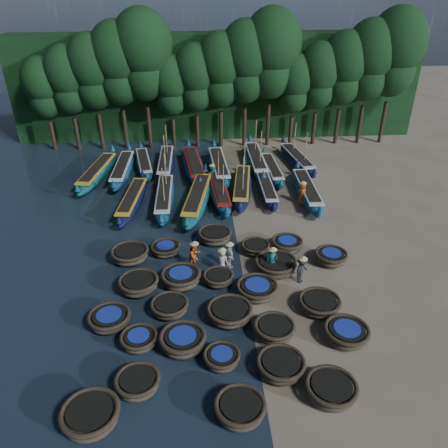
{
  "coord_description": "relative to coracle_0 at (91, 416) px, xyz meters",
  "views": [
    {
      "loc": [
        -2.47,
        -21.33,
        14.92
      ],
      "look_at": [
        -0.83,
        2.21,
        1.3
      ],
      "focal_mm": 35.0,
      "sensor_mm": 36.0,
      "label": 1
    }
  ],
  "objects": [
    {
      "name": "tree_0",
      "position": [
        -9.25,
        30.41,
        5.5
      ],
      "size": [
        3.68,
        3.68,
        8.68
      ],
      "color": "black",
      "rests_on": "ground"
    },
    {
      "name": "coracle_19",
      "position": [
        12.03,
        9.83,
        -0.04
      ],
      "size": [
        1.95,
        1.95,
        0.75
      ],
      "rotation": [
        0.0,
        0.0,
        -0.04
      ],
      "color": "#4C422F",
      "rests_on": "ground"
    },
    {
      "name": "coracle_14",
      "position": [
        10.29,
        5.79,
        -0.07
      ],
      "size": [
        2.17,
        2.17,
        0.7
      ],
      "rotation": [
        0.0,
        0.0,
        0.06
      ],
      "color": "#4C422F",
      "rests_on": "ground"
    },
    {
      "name": "long_boat_4",
      "position": [
        4.32,
        17.69,
        0.14
      ],
      "size": [
        3.12,
        9.07,
        1.62
      ],
      "rotation": [
        0.0,
        0.0,
        -0.17
      ],
      "color": "#105A5B",
      "rests_on": "ground"
    },
    {
      "name": "coracle_24",
      "position": [
        9.71,
        11.32,
        -0.02
      ],
      "size": [
        2.14,
        2.14,
        0.78
      ],
      "rotation": [
        0.0,
        0.0,
        0.23
      ],
      "color": "#4C422F",
      "rests_on": "ground"
    },
    {
      "name": "tree_14",
      "position": [
        22.95,
        30.41,
        8.2
      ],
      "size": [
        5.34,
        5.34,
        12.58
      ],
      "color": "black",
      "rests_on": "ground"
    },
    {
      "name": "tree_9",
      "position": [
        11.45,
        30.41,
        8.2
      ],
      "size": [
        5.34,
        5.34,
        12.58
      ],
      "color": "black",
      "rests_on": "ground"
    },
    {
      "name": "long_boat_7",
      "position": [
        9.65,
        19.15,
        0.02
      ],
      "size": [
        1.32,
        7.4,
        1.3
      ],
      "rotation": [
        0.0,
        0.0,
        -0.0
      ],
      "color": "#0E1434",
      "rests_on": "ground"
    },
    {
      "name": "coracle_2",
      "position": [
        5.65,
        -0.04,
        -0.05
      ],
      "size": [
        2.17,
        2.17,
        0.74
      ],
      "rotation": [
        0.0,
        0.0,
        0.17
      ],
      "color": "#4C422F",
      "rests_on": "ground"
    },
    {
      "name": "tree_1",
      "position": [
        -6.95,
        30.41,
        6.17
      ],
      "size": [
        4.09,
        4.09,
        9.65
      ],
      "color": "black",
      "rests_on": "ground"
    },
    {
      "name": "tree_4",
      "position": [
        -0.05,
        30.41,
        8.2
      ],
      "size": [
        5.34,
        5.34,
        12.58
      ],
      "color": "black",
      "rests_on": "ground"
    },
    {
      "name": "coracle_23",
      "position": [
        7.75,
        11.27,
        -0.1
      ],
      "size": [
        1.78,
        1.78,
        0.65
      ],
      "rotation": [
        0.0,
        0.0,
        0.02
      ],
      "color": "#4C422F",
      "rests_on": "ground"
    },
    {
      "name": "coracle_12",
      "position": [
        5.69,
        5.43,
        -0.04
      ],
      "size": [
        2.29,
        2.29,
        0.76
      ],
      "rotation": [
        0.0,
        0.0,
        0.01
      ],
      "color": "#4C422F",
      "rests_on": "ground"
    },
    {
      "name": "coracle_10",
      "position": [
        -0.15,
        5.42,
        -0.07
      ],
      "size": [
        2.52,
        2.52,
        0.69
      ],
      "rotation": [
        0.0,
        0.0,
        0.37
      ],
      "color": "#4C422F",
      "rests_on": "ground"
    },
    {
      "name": "coracle_7",
      "position": [
        5.12,
        2.6,
        -0.1
      ],
      "size": [
        1.68,
        1.68,
        0.64
      ],
      "rotation": [
        0.0,
        0.0,
        0.11
      ],
      "color": "#4C422F",
      "rests_on": "ground"
    },
    {
      "name": "long_boat_13",
      "position": [
        4.12,
        23.9,
        0.14
      ],
      "size": [
        2.54,
        9.12,
        1.61
      ],
      "rotation": [
        0.0,
        0.0,
        0.11
      ],
      "color": "navy",
      "rests_on": "ground"
    },
    {
      "name": "coracle_0",
      "position": [
        0.0,
        0.0,
        0.0
      ],
      "size": [
        2.59,
        2.59,
        0.82
      ],
      "rotation": [
        0.0,
        0.0,
        -0.27
      ],
      "color": "#4C422F",
      "rests_on": "ground"
    },
    {
      "name": "coracle_18",
      "position": [
        8.64,
        9.23,
        -0.01
      ],
      "size": [
        2.75,
        2.75,
        0.8
      ],
      "rotation": [
        0.0,
        0.0,
        -0.23
      ],
      "color": "#4C422F",
      "rests_on": "ground"
    },
    {
      "name": "long_boat_14",
      "position": [
        6.26,
        23.66,
        0.13
      ],
      "size": [
        2.03,
        9.04,
        1.59
      ],
      "rotation": [
        0.0,
        0.0,
        0.05
      ],
      "color": "#105A5B",
      "rests_on": "ground"
    },
    {
      "name": "tree_7",
      "position": [
        6.85,
        30.41,
        6.85
      ],
      "size": [
        4.51,
        4.51,
        10.63
      ],
      "color": "black",
      "rests_on": "ground"
    },
    {
      "name": "long_boat_2",
      "position": [
        -0.42,
        17.88,
        0.07
      ],
      "size": [
        2.27,
        8.02,
        1.42
      ],
      "rotation": [
        0.0,
        0.0,
        -0.11
      ],
      "color": "#0E1434",
      "rests_on": "ground"
    },
    {
      "name": "coracle_21",
      "position": [
        2.28,
        11.48,
        -0.1
      ],
      "size": [
        2.05,
        2.05,
        0.65
      ],
      "rotation": [
        0.0,
        0.0,
        0.23
      ],
      "color": "#4C422F",
      "rests_on": "ground"
    },
    {
      "name": "tree_3",
      "position": [
        -2.35,
        30.41,
        7.52
      ],
      "size": [
        4.92,
        4.92,
        11.6
      ],
      "color": "black",
      "rests_on": "ground"
    },
    {
      "name": "coracle_1",
      "position": [
        1.61,
        1.47,
        -0.06
      ],
      "size": [
        2.03,
        2.03,
        0.72
      ],
      "rotation": [
        0.0,
        0.0,
        -0.18
      ],
      "color": "#4C422F",
      "rests_on": "ground"
    },
    {
      "name": "long_boat_10",
      "position": [
        -1.88,
        23.63,
        0.1
      ],
      "size": [
        1.71,
        8.54,
        1.5
      ],
      "rotation": [
        0.0,
        0.0,
        -0.03
      ],
      "color": "navy",
      "rests_on": "ground"
    },
    {
      "name": "coracle_3",
      "position": [
        7.61,
        1.96,
        -0.07
      ],
      "size": [
        2.43,
        2.43,
        0.7
      ],
      "rotation": [
        0.0,
        0.0,
        0.27
      ],
      "color": "#4C422F",
      "rests_on": "ground"
    },
    {
      "name": "long_boat_16",
      "position": [
        10.69,
        22.91,
        0.03
      ],
      "size": [
        1.54,
        7.51,
        1.32
      ],
      "rotation": [
        0.0,
        0.0,
        0.03
      ],
      "color": "#105A5B",
      "rests_on": "ground"
    },
    {
      "name": "coracle_13",
      "position": [
        7.29,
        7.17,
        -0.05
      ],
      "size": [
        2.65,
        2.65,
        0.73
      ],
      "rotation": [
        0.0,
        0.0,
        0.34
      ],
      "color": "#4C422F",
      "rests_on": "ground"
    },
    {
      "name": "coracle_11",
      "position": [
        2.73,
        6.09,
        -0.07
      ],
      "size": [
        2.28,
        2.28,
        0.7
      ],
      "rotation": [
        0.0,
        0.0,
        -0.34
      ],
      "color": "#4C422F",
      "rests_on": "ground"
    },
    {
      "name": "tree_10",
      "position": [
        13.75,
        30.41,
        5.5
      ],
      "size": [
        3.68,
        3.68,
        8.68
      ],
      "color": "black",
      "rests_on": "ground"
    },
    {
      "name": "fisherman_1",
      "position": [
        8.37,
        9.05,
        0.47
      ],
      "size": [
        0.72,
        0.59,
        1.89
      ],
      "rotation": [
        0.0,
        0.0,
        5.94
      ],
      "color": "#19676C",
      "rests_on": "ground"
    },
    {
      "name": "long_boat_3",
      "position": [
        1.9,
        18.12,
        0.09
      ],
      "size": [
        1.48,
        8.37,
        3.55
      ],
      "rotation": [
        0.0,
        0.0,
        -0.0
      ],
      "color": "navy",
      "rests_on": "ground"
    },
    {
      "name": "fisherman_0",
      "position": [
        5.58,
        9.38,
        0.37
      ],
      "size": [
        0.91,
        0.84,
        1.75
      ],
      "rotation": [
        0.0,
        0.0,
        2.54
      ],
      "color": "beige",
      "rests_on": "ground"
    },
    {
      "name": "coracle_15",
      "position": [
        1.01,
        7.99,
        -0.01
      ],
      "size": [
        2.42,
        2.42,
        0.8
      ],
      "rotation": [
        0.0,
        0.0,
        -0.23
      ],
      "color": "#4C422F",
      "rests_on": "ground"
    },
    {
      "name": "foliage_wall",
      "position": [
        6.75,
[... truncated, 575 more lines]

